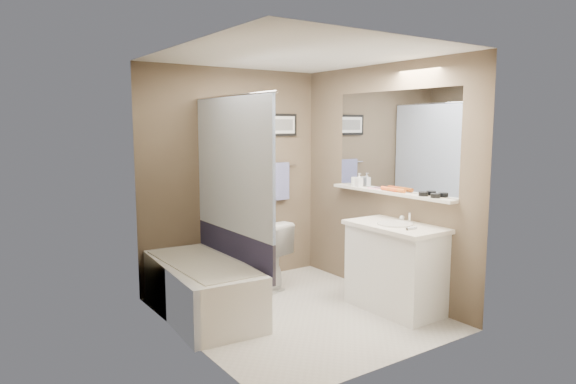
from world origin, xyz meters
TOP-DOWN VIEW (x-y plane):
  - ground at (0.00, 0.00)m, footprint 2.50×2.50m
  - ceiling at (0.00, 0.00)m, footprint 2.20×2.50m
  - wall_back at (0.00, 1.23)m, footprint 2.20×0.04m
  - wall_front at (0.00, -1.23)m, footprint 2.20×0.04m
  - wall_left at (-1.08, 0.00)m, footprint 0.04×2.50m
  - wall_right at (1.08, 0.00)m, footprint 0.04×2.50m
  - tile_surround at (-1.09, 0.50)m, footprint 0.02×1.55m
  - curtain_rod at (-0.40, 0.50)m, footprint 0.02×1.55m
  - curtain_upper at (-0.40, 0.50)m, footprint 0.03×1.45m
  - curtain_lower at (-0.40, 0.50)m, footprint 0.03×1.45m
  - mirror at (1.09, -0.15)m, footprint 0.02×1.60m
  - shelf at (1.04, -0.15)m, footprint 0.12×1.60m
  - towel_bar at (0.55, 1.22)m, footprint 0.60×0.02m
  - towel at (0.55, 1.20)m, footprint 0.34×0.05m
  - art_frame at (0.55, 1.23)m, footprint 0.62×0.02m
  - art_mat at (0.55, 1.22)m, footprint 0.56×0.00m
  - art_image at (0.55, 1.22)m, footprint 0.50×0.00m
  - door at (0.55, -1.24)m, footprint 0.80×0.02m
  - door_handle at (0.22, -1.19)m, footprint 0.10×0.02m
  - bathtub at (-0.75, 0.49)m, footprint 0.81×1.55m
  - tub_rim at (-0.75, 0.49)m, footprint 0.56×1.36m
  - toilet at (0.10, 0.89)m, footprint 0.60×0.82m
  - vanity at (0.85, -0.44)m, footprint 0.52×0.91m
  - countertop at (0.84, -0.44)m, footprint 0.54×0.96m
  - sink_basin at (0.83, -0.44)m, footprint 0.34×0.34m
  - faucet_spout at (1.03, -0.44)m, footprint 0.02×0.02m
  - faucet_knob at (1.03, -0.34)m, footprint 0.05×0.05m
  - candle_bowl_near at (1.04, -0.74)m, footprint 0.09×0.09m
  - candle_bowl_far at (1.04, -0.60)m, footprint 0.09×0.09m
  - hair_brush_front at (1.04, -0.25)m, footprint 0.05×0.22m
  - hair_brush_back at (1.04, -0.15)m, footprint 0.05×0.22m
  - pink_comb at (1.04, 0.08)m, footprint 0.04×0.16m
  - glass_jar at (1.04, 0.36)m, footprint 0.08×0.08m
  - soap_bottle at (1.04, 0.30)m, footprint 0.07×0.07m

SIDE VIEW (x-z plane):
  - ground at x=0.00m, z-range 0.00..0.00m
  - bathtub at x=-0.75m, z-range 0.00..0.50m
  - toilet at x=0.10m, z-range 0.00..0.75m
  - vanity at x=0.85m, z-range 0.00..0.80m
  - tub_rim at x=-0.75m, z-range 0.49..0.51m
  - curtain_lower at x=-0.40m, z-range 0.40..0.76m
  - countertop at x=0.84m, z-range 0.80..0.84m
  - sink_basin at x=0.83m, z-range 0.84..0.86m
  - faucet_knob at x=1.03m, z-range 0.84..0.90m
  - faucet_spout at x=1.03m, z-range 0.84..0.94m
  - tile_surround at x=-1.09m, z-range 0.00..2.00m
  - door at x=0.55m, z-range 0.00..2.00m
  - door_handle at x=0.22m, z-range 0.99..1.01m
  - shelf at x=1.04m, z-range 1.09..1.11m
  - pink_comb at x=1.04m, z-range 1.11..1.12m
  - towel at x=0.55m, z-range 0.90..1.34m
  - candle_bowl_near at x=1.04m, z-range 1.11..1.16m
  - candle_bowl_far at x=1.04m, z-range 1.11..1.16m
  - hair_brush_front at x=1.04m, z-range 1.12..1.16m
  - hair_brush_back at x=1.04m, z-range 1.12..1.16m
  - glass_jar at x=1.04m, z-range 1.11..1.22m
  - soap_bottle at x=1.04m, z-range 1.11..1.26m
  - wall_back at x=0.00m, z-range 0.00..2.40m
  - wall_front at x=0.00m, z-range 0.00..2.40m
  - wall_left at x=-1.08m, z-range 0.00..2.40m
  - wall_right at x=1.08m, z-range 0.00..2.40m
  - towel_bar at x=0.55m, z-range 1.29..1.31m
  - curtain_upper at x=-0.40m, z-range 0.76..2.04m
  - mirror at x=1.09m, z-range 1.12..2.12m
  - art_frame at x=0.55m, z-range 1.65..1.91m
  - art_mat at x=0.55m, z-range 1.68..1.88m
  - art_image at x=0.55m, z-range 1.72..1.84m
  - curtain_rod at x=-0.40m, z-range 2.04..2.06m
  - ceiling at x=0.00m, z-range 2.36..2.40m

